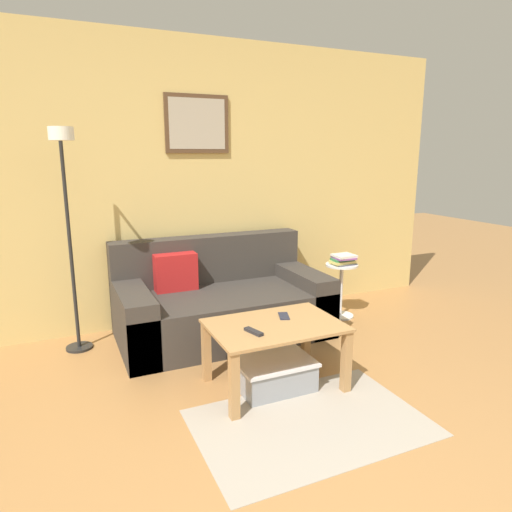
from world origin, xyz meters
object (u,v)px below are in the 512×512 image
(book_stack, at_px, (343,259))
(coffee_table, at_px, (275,336))
(remote_control, at_px, (254,332))
(floor_lamp, at_px, (67,208))
(side_table, at_px, (341,285))
(couch, at_px, (220,303))
(storage_bin, at_px, (273,373))
(cell_phone, at_px, (284,316))

(book_stack, bearing_deg, coffee_table, -141.72)
(book_stack, distance_m, remote_control, 1.72)
(floor_lamp, xyz_separation_m, side_table, (2.37, -0.08, -0.85))
(couch, height_order, floor_lamp, floor_lamp)
(floor_lamp, bearing_deg, book_stack, -2.30)
(coffee_table, height_order, storage_bin, coffee_table)
(storage_bin, bearing_deg, couch, 90.11)
(couch, xyz_separation_m, remote_control, (-0.17, -1.11, 0.18))
(floor_lamp, height_order, book_stack, floor_lamp)
(side_table, bearing_deg, book_stack, -85.81)
(floor_lamp, bearing_deg, couch, -0.23)
(couch, distance_m, cell_phone, 0.95)
(storage_bin, height_order, cell_phone, cell_phone)
(storage_bin, xyz_separation_m, remote_control, (-0.18, -0.07, 0.35))
(coffee_table, relative_size, side_table, 1.66)
(floor_lamp, relative_size, side_table, 3.30)
(storage_bin, bearing_deg, book_stack, 38.39)
(coffee_table, height_order, book_stack, book_stack)
(couch, xyz_separation_m, floor_lamp, (-1.16, 0.00, 0.89))
(couch, xyz_separation_m, cell_phone, (0.14, -0.93, 0.17))
(floor_lamp, xyz_separation_m, remote_control, (0.99, -1.12, -0.71))
(floor_lamp, height_order, side_table, floor_lamp)
(couch, bearing_deg, cell_phone, -81.43)
(storage_bin, relative_size, remote_control, 3.41)
(storage_bin, xyz_separation_m, cell_phone, (0.14, 0.12, 0.35))
(couch, relative_size, coffee_table, 2.02)
(book_stack, height_order, remote_control, book_stack)
(coffee_table, bearing_deg, floor_lamp, 138.91)
(coffee_table, height_order, side_table, side_table)
(couch, relative_size, side_table, 3.36)
(storage_bin, distance_m, book_stack, 1.61)
(floor_lamp, height_order, remote_control, floor_lamp)
(storage_bin, distance_m, remote_control, 0.40)
(storage_bin, height_order, floor_lamp, floor_lamp)
(coffee_table, bearing_deg, remote_control, -156.10)
(cell_phone, bearing_deg, storage_bin, -118.67)
(side_table, relative_size, cell_phone, 3.74)
(side_table, bearing_deg, coffee_table, -141.23)
(book_stack, bearing_deg, floor_lamp, 177.70)
(cell_phone, bearing_deg, floor_lamp, 164.54)
(coffee_table, height_order, cell_phone, cell_phone)
(remote_control, relative_size, cell_phone, 1.07)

